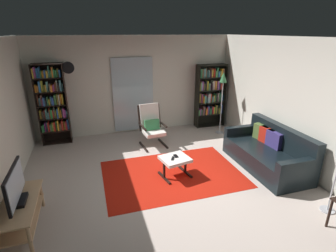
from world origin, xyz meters
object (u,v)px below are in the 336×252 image
at_px(cell_phone, 176,156).
at_px(wall_clock, 68,68).
at_px(tv_remote, 173,158).
at_px(ottoman, 175,161).
at_px(tv_stand, 21,212).
at_px(floor_lamp_by_shelf, 223,84).
at_px(television, 15,187).
at_px(bookshelf_near_tv, 52,103).
at_px(leather_sofa, 268,153).
at_px(bookshelf_near_sofa, 210,94).
at_px(lounge_armchair, 151,124).

distance_m(cell_phone, wall_clock, 3.54).
bearing_deg(tv_remote, ottoman, 53.94).
xyz_separation_m(tv_stand, tv_remote, (2.49, 0.75, 0.10)).
bearing_deg(ottoman, tv_stand, -163.02).
relative_size(ottoman, floor_lamp_by_shelf, 0.36).
xyz_separation_m(television, bookshelf_near_tv, (0.20, 3.23, 0.34)).
height_order(bookshelf_near_tv, cell_phone, bookshelf_near_tv).
distance_m(tv_stand, bookshelf_near_tv, 3.33).
bearing_deg(bookshelf_near_tv, tv_remote, -47.48).
bearing_deg(floor_lamp_by_shelf, leather_sofa, -88.91).
distance_m(tv_remote, floor_lamp_by_shelf, 2.89).
distance_m(television, bookshelf_near_tv, 3.25).
relative_size(bookshelf_near_sofa, lounge_armchair, 1.78).
xyz_separation_m(ottoman, cell_phone, (0.03, 0.05, 0.07)).
relative_size(television, bookshelf_near_tv, 0.42).
bearing_deg(tv_remote, television, -137.21).
bearing_deg(lounge_armchair, bookshelf_near_tv, 159.54).
height_order(television, bookshelf_near_sofa, bookshelf_near_sofa).
height_order(cell_phone, floor_lamp_by_shelf, floor_lamp_by_shelf).
bearing_deg(tv_remote, wall_clock, 150.56).
distance_m(bookshelf_near_tv, ottoman, 3.48).
bearing_deg(floor_lamp_by_shelf, lounge_armchair, -174.04).
bearing_deg(tv_stand, television, 80.16).
bearing_deg(television, lounge_armchair, 43.84).
xyz_separation_m(cell_phone, floor_lamp_by_shelf, (1.91, 1.77, 0.97)).
relative_size(cell_phone, wall_clock, 0.48).
xyz_separation_m(ottoman, floor_lamp_by_shelf, (1.94, 1.82, 1.04)).
bearing_deg(leather_sofa, tv_remote, 175.39).
height_order(lounge_armchair, cell_phone, lounge_armchair).
xyz_separation_m(television, tv_remote, (2.48, 0.73, -0.30)).
relative_size(television, lounge_armchair, 0.81).
xyz_separation_m(ottoman, wall_clock, (-1.88, 2.65, 1.52)).
xyz_separation_m(tv_stand, floor_lamp_by_shelf, (4.49, 2.60, 1.06)).
height_order(tv_stand, bookshelf_near_sofa, bookshelf_near_sofa).
xyz_separation_m(bookshelf_near_sofa, cell_phone, (-1.87, -2.44, -0.58)).
height_order(bookshelf_near_tv, tv_remote, bookshelf_near_tv).
relative_size(bookshelf_near_tv, tv_remote, 13.84).
height_order(tv_remote, floor_lamp_by_shelf, floor_lamp_by_shelf).
relative_size(television, tv_remote, 5.77).
relative_size(bookshelf_near_sofa, floor_lamp_by_shelf, 1.07).
xyz_separation_m(leather_sofa, floor_lamp_by_shelf, (-0.04, 2.02, 1.06)).
xyz_separation_m(television, floor_lamp_by_shelf, (4.49, 2.59, 0.66)).
xyz_separation_m(tv_stand, bookshelf_near_sofa, (4.45, 3.26, 0.67)).
relative_size(leather_sofa, floor_lamp_by_shelf, 1.13).
bearing_deg(floor_lamp_by_shelf, television, -150.02).
distance_m(bookshelf_near_sofa, tv_remote, 3.25).
height_order(television, leather_sofa, television).
height_order(bookshelf_near_tv, floor_lamp_by_shelf, bookshelf_near_tv).
xyz_separation_m(floor_lamp_by_shelf, wall_clock, (-3.83, 0.83, 0.48)).
bearing_deg(bookshelf_near_tv, cell_phone, -45.40).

